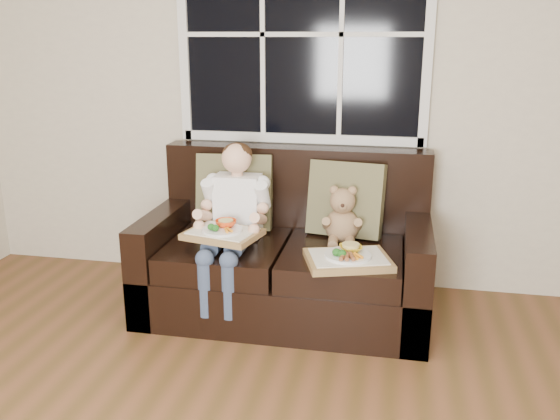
% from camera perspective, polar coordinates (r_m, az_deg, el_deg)
% --- Properties ---
extents(room_walls, '(4.52, 5.02, 2.71)m').
position_cam_1_polar(room_walls, '(1.51, -15.72, 13.86)').
color(room_walls, '#BBB09B').
rests_on(room_walls, ground).
extents(window_back, '(1.62, 0.04, 1.37)m').
position_cam_1_polar(window_back, '(3.88, 2.12, 16.54)').
color(window_back, black).
rests_on(window_back, room_walls).
extents(loveseat, '(1.70, 0.92, 0.96)m').
position_cam_1_polar(loveseat, '(3.67, 0.73, -4.85)').
color(loveseat, black).
rests_on(loveseat, ground).
extents(pillow_left, '(0.50, 0.26, 0.49)m').
position_cam_1_polar(pillow_left, '(3.78, -4.39, 1.76)').
color(pillow_left, brown).
rests_on(pillow_left, loveseat).
extents(pillow_right, '(0.48, 0.27, 0.47)m').
position_cam_1_polar(pillow_right, '(3.66, 6.37, 1.05)').
color(pillow_right, brown).
rests_on(pillow_right, loveseat).
extents(child, '(0.40, 0.60, 0.90)m').
position_cam_1_polar(child, '(3.52, -4.50, 0.01)').
color(child, white).
rests_on(child, loveseat).
extents(teddy_bear, '(0.22, 0.27, 0.36)m').
position_cam_1_polar(teddy_bear, '(3.56, 5.99, -0.85)').
color(teddy_bear, '#9F7454').
rests_on(teddy_bear, loveseat).
extents(tray_left, '(0.46, 0.39, 0.09)m').
position_cam_1_polar(tray_left, '(3.37, -5.51, -2.12)').
color(tray_left, '#A07648').
rests_on(tray_left, child).
extents(tray_right, '(0.53, 0.46, 0.10)m').
position_cam_1_polar(tray_right, '(3.25, 6.56, -4.63)').
color(tray_right, '#A07648').
rests_on(tray_right, loveseat).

